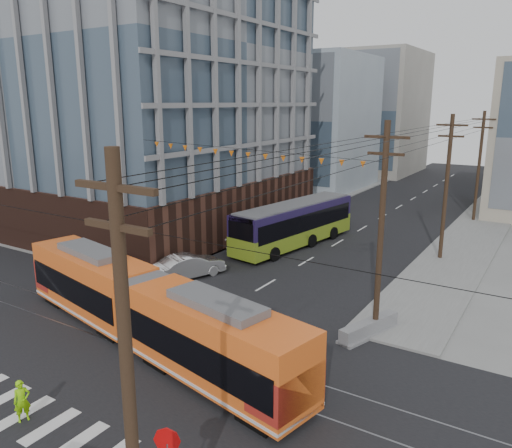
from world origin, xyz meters
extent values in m
plane|color=slate|center=(0.00, 0.00, 0.00)|extent=(160.00, 160.00, 0.00)
cube|color=#381E16|center=(-22.00, 23.00, 14.30)|extent=(30.00, 25.00, 28.60)
cube|color=#8C99A5|center=(-17.00, 52.00, 9.00)|extent=(18.00, 16.00, 18.00)
cube|color=gray|center=(-14.00, 72.00, 10.00)|extent=(16.00, 18.00, 20.00)
cylinder|color=black|center=(8.50, -6.00, 5.50)|extent=(0.30, 0.30, 11.00)
cylinder|color=black|center=(8.50, 56.00, 5.50)|extent=(0.30, 0.30, 11.00)
imported|color=silver|center=(-5.29, 12.54, 0.83)|extent=(3.43, 5.34, 1.66)
imported|color=silver|center=(-5.65, 20.48, 0.65)|extent=(2.01, 4.57, 1.31)
imported|color=#5C5F64|center=(-5.91, 23.92, 0.72)|extent=(3.94, 5.71, 1.45)
imported|color=#8AE70B|center=(-0.38, -3.29, 0.84)|extent=(0.61, 0.72, 1.67)
cube|color=#5E5E5E|center=(8.30, 10.63, 0.41)|extent=(2.17, 4.17, 0.82)
camera|label=1|loc=(16.01, -12.73, 11.84)|focal=35.00mm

